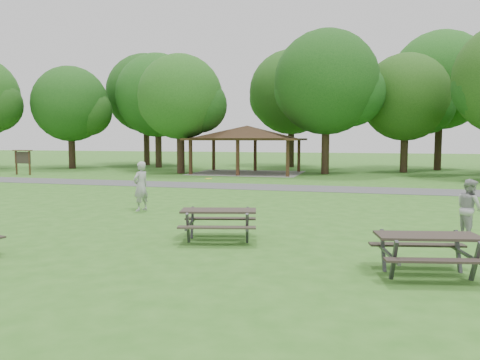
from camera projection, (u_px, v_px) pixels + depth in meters
The scene contains 17 objects.
ground at pixel (166, 239), 12.85m from camera, with size 160.00×160.00×0.00m, color #316B1E.
asphalt_path at pixel (271, 187), 26.28m from camera, with size 120.00×3.20×0.02m, color #4B4B4D.
pavilion at pixel (247, 134), 36.68m from camera, with size 8.60×7.01×3.76m.
notice_board at pixel (23, 157), 35.36m from camera, with size 1.60×0.30×1.88m.
tree_row_b at pixel (71, 106), 42.44m from camera, with size 7.14×6.80×9.28m.
tree_row_c at pixel (159, 98), 43.84m from camera, with size 8.19×7.80×10.67m.
tree_row_d at pixel (181, 99), 36.34m from camera, with size 6.93×6.60×9.27m.
tree_row_e at pixel (328, 85), 35.70m from camera, with size 8.40×8.00×11.02m.
tree_row_f at pixel (407, 100), 37.54m from camera, with size 7.35×7.00×9.55m.
tree_deep_a at pixel (147, 96), 47.95m from camera, with size 8.40×8.00×11.38m.
tree_deep_b at pixel (293, 95), 44.44m from camera, with size 8.40×8.00×11.13m.
tree_deep_c at pixel (442, 83), 39.95m from camera, with size 8.82×8.40×11.90m.
picnic_table_middle at pixel (219, 217), 12.56m from camera, with size 2.33×2.04×0.87m.
picnic_table_far at pixel (428, 245), 9.32m from camera, with size 2.28×1.98×0.86m.
frisbee_in_flight at pixel (209, 178), 16.39m from camera, with size 0.26×0.26×0.02m.
frisbee_thrower at pixel (141, 186), 17.71m from camera, with size 0.69×0.45×1.88m, color #A5A5A7.
frisbee_catcher at pixel (470, 209), 12.87m from camera, with size 0.80×0.62×1.64m, color #A1A1A4.
Camera 1 is at (5.37, -11.65, 2.75)m, focal length 35.00 mm.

